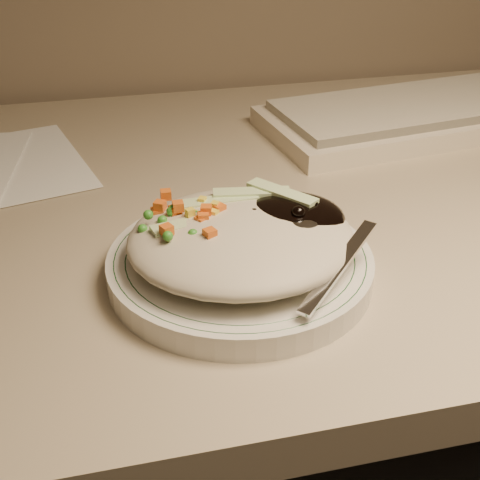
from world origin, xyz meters
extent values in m
cube|color=gray|center=(0.00, 1.38, 0.72)|extent=(1.40, 0.70, 0.04)
cylinder|color=silver|center=(-0.08, 1.22, 0.75)|extent=(0.23, 0.23, 0.02)
torus|color=#144723|center=(-0.08, 1.22, 0.76)|extent=(0.22, 0.22, 0.00)
torus|color=#144723|center=(-0.08, 1.22, 0.76)|extent=(0.20, 0.20, 0.00)
ellipsoid|color=#ADA48C|center=(-0.08, 1.21, 0.78)|extent=(0.19, 0.18, 0.04)
ellipsoid|color=black|center=(-0.04, 1.23, 0.79)|extent=(0.10, 0.09, 0.03)
ellipsoid|color=orange|center=(-0.13, 1.23, 0.78)|extent=(0.08, 0.08, 0.02)
sphere|color=black|center=(-0.07, 1.22, 0.79)|extent=(0.01, 0.01, 0.01)
sphere|color=black|center=(-0.04, 1.23, 0.79)|extent=(0.01, 0.01, 0.01)
sphere|color=black|center=(-0.02, 1.22, 0.80)|extent=(0.01, 0.01, 0.01)
sphere|color=black|center=(-0.02, 1.24, 0.79)|extent=(0.01, 0.01, 0.01)
sphere|color=black|center=(-0.03, 1.21, 0.80)|extent=(0.01, 0.01, 0.01)
sphere|color=black|center=(-0.04, 1.22, 0.79)|extent=(0.01, 0.01, 0.01)
sphere|color=black|center=(-0.03, 1.24, 0.79)|extent=(0.01, 0.01, 0.01)
cube|color=#D55B17|center=(-0.13, 1.24, 0.80)|extent=(0.01, 0.01, 0.01)
cube|color=#D55B17|center=(-0.11, 1.22, 0.79)|extent=(0.01, 0.01, 0.01)
cube|color=#D55B17|center=(-0.14, 1.25, 0.80)|extent=(0.01, 0.01, 0.01)
cube|color=#D55B17|center=(-0.11, 1.23, 0.80)|extent=(0.01, 0.01, 0.01)
cube|color=#D55B17|center=(-0.11, 1.22, 0.80)|extent=(0.01, 0.01, 0.01)
cube|color=#D55B17|center=(-0.14, 1.26, 0.79)|extent=(0.01, 0.01, 0.01)
cube|color=#D55B17|center=(-0.13, 1.24, 0.80)|extent=(0.01, 0.01, 0.01)
cube|color=#D55B17|center=(-0.11, 1.22, 0.80)|extent=(0.01, 0.01, 0.01)
cube|color=#D55B17|center=(-0.10, 1.23, 0.80)|extent=(0.01, 0.01, 0.01)
cube|color=#D55B17|center=(-0.14, 1.26, 0.80)|extent=(0.01, 0.01, 0.01)
cube|color=#D55B17|center=(-0.14, 1.20, 0.80)|extent=(0.01, 0.01, 0.01)
cube|color=#D55B17|center=(-0.11, 1.19, 0.80)|extent=(0.01, 0.01, 0.01)
cube|color=#D55B17|center=(-0.15, 1.22, 0.79)|extent=(0.01, 0.01, 0.01)
cube|color=#D55B17|center=(-0.14, 1.25, 0.79)|extent=(0.01, 0.01, 0.01)
sphere|color=#388C28|center=(-0.11, 1.23, 0.80)|extent=(0.01, 0.01, 0.01)
sphere|color=#388C28|center=(-0.14, 1.20, 0.80)|extent=(0.01, 0.01, 0.01)
sphere|color=#388C28|center=(-0.14, 1.23, 0.80)|extent=(0.01, 0.01, 0.01)
sphere|color=#388C28|center=(-0.16, 1.23, 0.80)|extent=(0.01, 0.01, 0.01)
sphere|color=#388C28|center=(-0.11, 1.23, 0.79)|extent=(0.01, 0.01, 0.01)
sphere|color=#388C28|center=(-0.11, 1.20, 0.79)|extent=(0.01, 0.01, 0.01)
sphere|color=#388C28|center=(-0.13, 1.23, 0.79)|extent=(0.01, 0.01, 0.01)
sphere|color=#388C28|center=(-0.13, 1.21, 0.79)|extent=(0.01, 0.01, 0.01)
sphere|color=#388C28|center=(-0.16, 1.23, 0.79)|extent=(0.01, 0.01, 0.01)
sphere|color=#388C28|center=(-0.13, 1.24, 0.80)|extent=(0.01, 0.01, 0.01)
sphere|color=#388C28|center=(-0.14, 1.24, 0.80)|extent=(0.01, 0.01, 0.01)
sphere|color=#388C28|center=(-0.14, 1.21, 0.79)|extent=(0.01, 0.01, 0.01)
sphere|color=#388C28|center=(-0.12, 1.20, 0.80)|extent=(0.01, 0.01, 0.01)
sphere|color=#388C28|center=(-0.09, 1.25, 0.79)|extent=(0.01, 0.01, 0.01)
cube|color=yellow|center=(-0.12, 1.23, 0.79)|extent=(0.01, 0.01, 0.01)
cube|color=yellow|center=(-0.10, 1.23, 0.80)|extent=(0.01, 0.01, 0.01)
cube|color=yellow|center=(-0.13, 1.24, 0.79)|extent=(0.01, 0.01, 0.01)
cube|color=yellow|center=(-0.12, 1.23, 0.80)|extent=(0.01, 0.01, 0.01)
cube|color=yellow|center=(-0.13, 1.22, 0.79)|extent=(0.01, 0.01, 0.01)
cube|color=yellow|center=(-0.10, 1.23, 0.80)|extent=(0.01, 0.01, 0.01)
cube|color=yellow|center=(-0.11, 1.25, 0.80)|extent=(0.01, 0.01, 0.01)
cube|color=yellow|center=(-0.12, 1.22, 0.79)|extent=(0.01, 0.01, 0.01)
cube|color=#B2D18C|center=(-0.09, 1.25, 0.80)|extent=(0.07, 0.02, 0.00)
cube|color=#B2D18C|center=(-0.06, 1.26, 0.80)|extent=(0.07, 0.03, 0.00)
cube|color=#B2D18C|center=(-0.12, 1.22, 0.80)|extent=(0.07, 0.03, 0.00)
cube|color=#B2D18C|center=(-0.04, 1.25, 0.80)|extent=(0.05, 0.06, 0.00)
ellipsoid|color=silver|center=(-0.03, 1.20, 0.79)|extent=(0.06, 0.06, 0.01)
cube|color=silver|center=(-0.02, 1.15, 0.78)|extent=(0.09, 0.08, 0.03)
cube|color=beige|center=(0.28, 1.52, 0.75)|extent=(0.52, 0.24, 0.02)
cube|color=beige|center=(0.28, 1.52, 0.77)|extent=(0.48, 0.21, 0.01)
camera|label=1|loc=(-0.19, 0.74, 1.06)|focal=50.00mm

